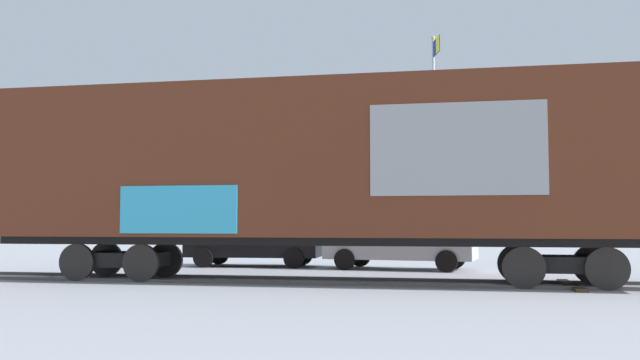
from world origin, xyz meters
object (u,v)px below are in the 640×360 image
parked_car_black (253,241)px  parked_car_silver (398,241)px  flagpole (435,122)px  freight_car (328,164)px

parked_car_black → parked_car_silver: size_ratio=0.96×
parked_car_black → parked_car_silver: 4.86m
flagpole → parked_car_silver: flagpole is taller
parked_car_black → parked_car_silver: (4.85, -0.22, 0.02)m
freight_car → flagpole: bearing=82.2°
freight_car → parked_car_black: (-3.82, 5.26, -2.01)m
flagpole → freight_car: bearing=-97.8°
parked_car_silver → parked_car_black: bearing=177.4°
flagpole → parked_car_black: size_ratio=2.07×
flagpole → parked_car_silver: size_ratio=2.00×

